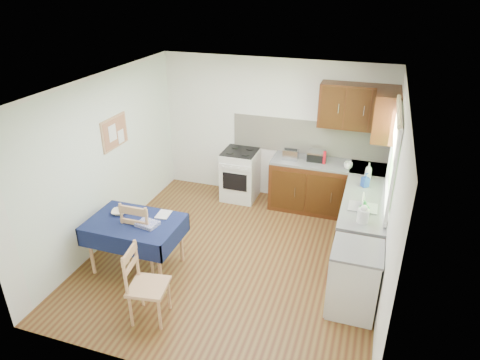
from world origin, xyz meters
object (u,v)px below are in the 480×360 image
(chair_far, at_px, (142,232))
(dish_rack, at_px, (363,207))
(kettle, at_px, (363,215))
(dining_table, at_px, (135,228))
(toaster, at_px, (291,154))
(sandwich_press, at_px, (316,156))
(chair_near, at_px, (144,283))

(chair_far, distance_m, dish_rack, 3.01)
(dish_rack, bearing_deg, kettle, -87.06)
(dining_table, bearing_deg, dish_rack, 20.26)
(toaster, height_order, sandwich_press, toaster)
(dining_table, height_order, chair_near, chair_near)
(chair_far, bearing_deg, dish_rack, -161.23)
(sandwich_press, height_order, dish_rack, dish_rack)
(chair_far, distance_m, chair_near, 1.04)
(chair_near, height_order, toaster, toaster)
(kettle, bearing_deg, chair_near, -147.02)
(sandwich_press, relative_size, dish_rack, 0.74)
(dining_table, relative_size, chair_far, 1.19)
(kettle, bearing_deg, dining_table, -167.10)
(sandwich_press, bearing_deg, chair_far, -109.85)
(toaster, xyz_separation_m, sandwich_press, (0.42, 0.10, -0.01))
(dining_table, xyz_separation_m, toaster, (1.61, 2.37, 0.35))
(chair_far, bearing_deg, toaster, -124.08)
(toaster, distance_m, kettle, 2.14)
(chair_far, bearing_deg, sandwich_press, -129.52)
(toaster, bearing_deg, sandwich_press, 25.78)
(chair_far, xyz_separation_m, sandwich_press, (1.96, 2.40, 0.43))
(toaster, relative_size, sandwich_press, 0.90)
(chair_far, xyz_separation_m, kettle, (2.84, 0.60, 0.46))
(chair_near, height_order, kettle, kettle)
(dining_table, relative_size, chair_near, 1.28)
(chair_near, relative_size, sandwich_press, 3.43)
(dining_table, relative_size, kettle, 5.06)
(chair_near, bearing_deg, kettle, -66.14)
(sandwich_press, bearing_deg, toaster, -147.74)
(dining_table, distance_m, chair_near, 1.03)
(chair_far, relative_size, kettle, 4.26)
(toaster, relative_size, kettle, 1.04)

